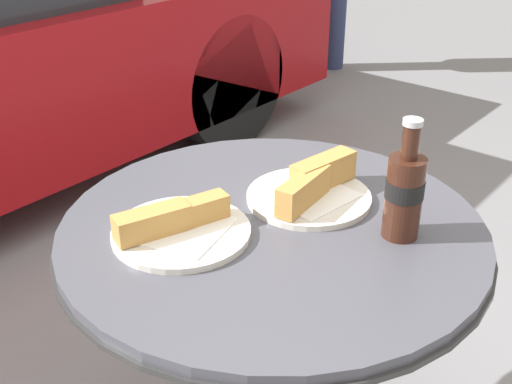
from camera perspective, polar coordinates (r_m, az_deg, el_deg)
name	(u,v)px	position (r m, az deg, el deg)	size (l,w,h in m)	color
bistro_table	(271,290)	(1.25, 1.38, -8.67)	(0.79, 0.79, 0.72)	#333333
cola_bottle_left	(404,192)	(1.12, 13.05, 0.00)	(0.07, 0.07, 0.22)	#3D1E14
lunch_plate_near	(178,227)	(1.13, -6.97, -3.07)	(0.25, 0.25, 0.06)	silver
lunch_plate_far	(312,189)	(1.24, 5.00, 0.25)	(0.24, 0.24, 0.07)	silver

